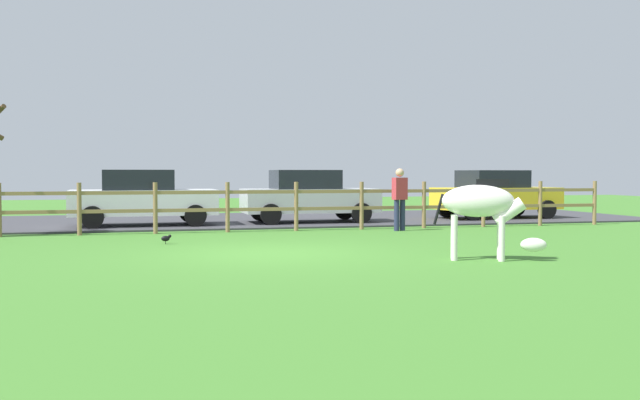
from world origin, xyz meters
TOP-DOWN VIEW (x-y plane):
  - ground_plane at (0.00, 0.00)m, footprint 60.00×60.00m
  - parking_asphalt at (0.00, 9.30)m, footprint 28.00×7.40m
  - paddock_fence at (-0.17, 5.00)m, footprint 21.77×0.11m
  - zebra at (3.39, -1.96)m, footprint 1.82×1.03m
  - crow_on_grass at (-1.83, 2.27)m, footprint 0.22×0.10m
  - parked_car_silver at (2.57, 7.45)m, footprint 4.01×1.89m
  - parked_car_white at (-2.26, 7.33)m, footprint 4.04×1.95m
  - parked_car_yellow at (8.92, 7.76)m, footprint 4.10×2.09m
  - visitor_near_fence at (4.27, 4.32)m, footprint 0.40×0.29m

SIDE VIEW (x-z plane):
  - ground_plane at x=0.00m, z-range 0.00..0.00m
  - parking_asphalt at x=0.00m, z-range 0.00..0.05m
  - crow_on_grass at x=-1.83m, z-range 0.02..0.23m
  - paddock_fence at x=-0.17m, z-range 0.09..1.37m
  - parked_car_silver at x=2.57m, z-range 0.06..1.62m
  - parked_car_white at x=-2.26m, z-range 0.06..1.62m
  - parked_car_yellow at x=8.92m, z-range 0.06..1.62m
  - visitor_near_fence at x=4.27m, z-range 0.09..1.73m
  - zebra at x=3.39m, z-range 0.22..1.63m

